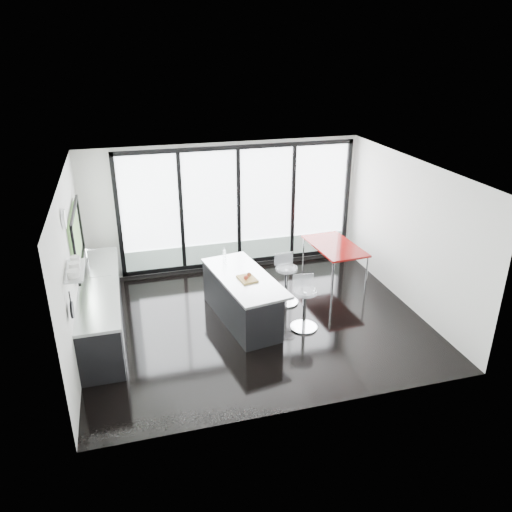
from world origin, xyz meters
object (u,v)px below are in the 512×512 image
object	(u,v)px
bar_stool_far	(286,285)
red_table	(333,263)
island	(241,298)
bar_stool_near	(304,309)

from	to	relation	value
bar_stool_far	red_table	bearing A→B (deg)	26.34
island	bar_stool_far	distance (m)	1.06
island	bar_stool_near	bearing A→B (deg)	-30.88
bar_stool_near	island	bearing A→B (deg)	155.43
island	red_table	xyz separation A→B (m)	(2.29, 1.07, -0.04)
bar_stool_near	red_table	distance (m)	2.11
bar_stool_near	bar_stool_far	world-z (taller)	bar_stool_far
bar_stool_near	red_table	xyz separation A→B (m)	(1.28, 1.67, 0.02)
bar_stool_near	bar_stool_far	distance (m)	0.97
island	bar_stool_near	world-z (taller)	island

